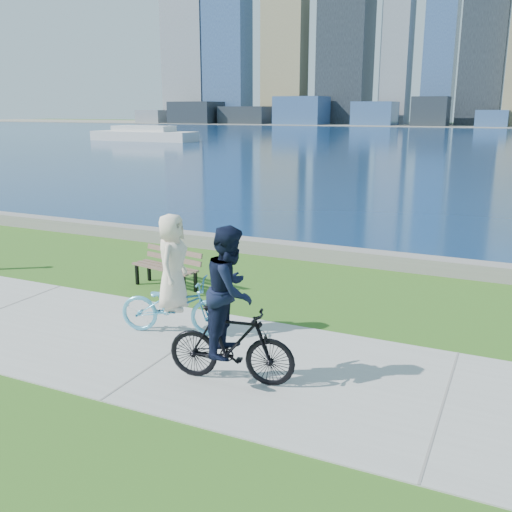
% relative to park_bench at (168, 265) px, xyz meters
% --- Properties ---
extents(ground, '(320.00, 320.00, 0.00)m').
position_rel_park_bench_xyz_m(ground, '(1.91, -2.72, -0.49)').
color(ground, '#2B5717').
rests_on(ground, ground).
extents(concrete_path, '(80.00, 3.50, 0.02)m').
position_rel_park_bench_xyz_m(concrete_path, '(1.91, -2.72, -0.48)').
color(concrete_path, '#9C9C97').
rests_on(concrete_path, ground).
extents(seawall, '(90.00, 0.50, 0.35)m').
position_rel_park_bench_xyz_m(seawall, '(1.91, 3.48, -0.32)').
color(seawall, slate).
rests_on(seawall, ground).
extents(bay_water, '(320.00, 131.00, 0.01)m').
position_rel_park_bench_xyz_m(bay_water, '(1.91, 69.28, -0.49)').
color(bay_water, '#0B254A').
rests_on(bay_water, ground).
extents(far_shore, '(320.00, 30.00, 0.12)m').
position_rel_park_bench_xyz_m(far_shore, '(1.91, 127.28, -0.43)').
color(far_shore, slate).
rests_on(far_shore, ground).
extents(city_skyline, '(177.34, 22.31, 76.00)m').
position_rel_park_bench_xyz_m(city_skyline, '(-1.45, 127.00, 23.35)').
color(city_skyline, slate).
rests_on(city_skyline, ground).
extents(ferry_near, '(12.82, 3.66, 1.74)m').
position_rel_park_bench_xyz_m(ferry_near, '(-34.07, 46.27, 0.23)').
color(ferry_near, silver).
rests_on(ferry_near, ground).
extents(park_bench, '(1.62, 0.82, 0.80)m').
position_rel_park_bench_xyz_m(park_bench, '(0.00, 0.00, 0.00)').
color(park_bench, black).
rests_on(park_bench, ground).
extents(cyclist_woman, '(1.08, 1.92, 2.02)m').
position_rel_park_bench_xyz_m(cyclist_woman, '(1.53, -2.12, 0.28)').
color(cyclist_woman, '#5BB8DD').
rests_on(cyclist_woman, ground).
extents(cyclist_man, '(0.81, 1.83, 2.18)m').
position_rel_park_bench_xyz_m(cyclist_man, '(3.19, -3.28, 0.44)').
color(cyclist_man, black).
rests_on(cyclist_man, ground).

